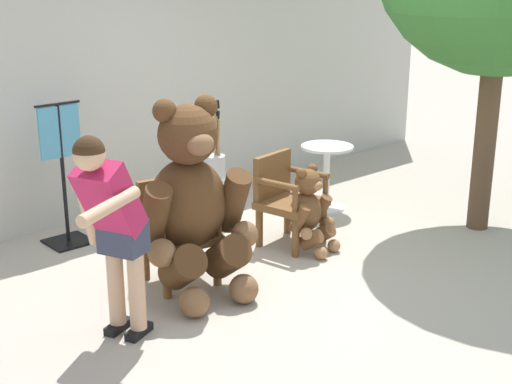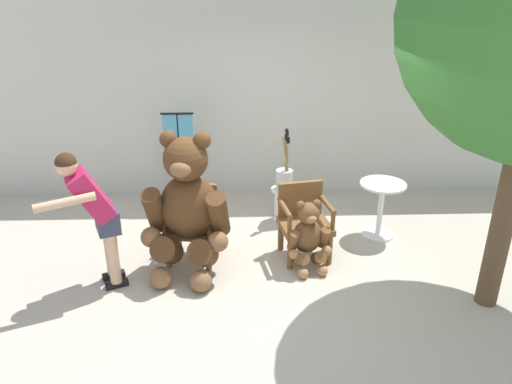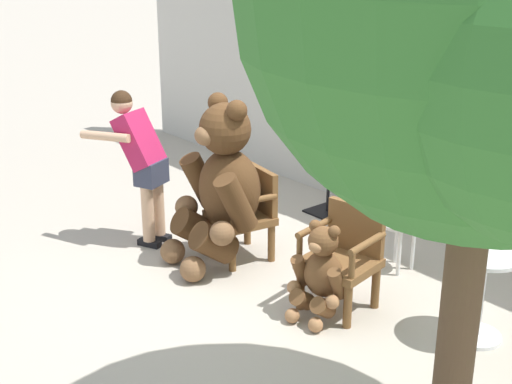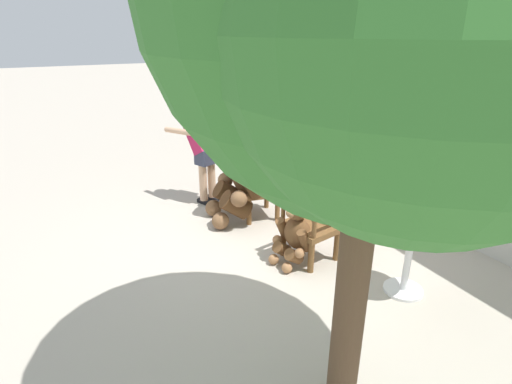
# 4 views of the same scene
# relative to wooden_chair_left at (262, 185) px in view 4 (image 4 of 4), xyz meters

# --- Properties ---
(ground_plane) EXTENTS (60.00, 60.00, 0.00)m
(ground_plane) POSITION_rel_wooden_chair_left_xyz_m (0.64, -0.47, -0.46)
(ground_plane) COLOR #B2A899
(back_wall) EXTENTS (10.00, 0.16, 2.80)m
(back_wall) POSITION_rel_wooden_chair_left_xyz_m (0.64, 1.93, 0.94)
(back_wall) COLOR beige
(back_wall) RESTS_ON ground
(wooden_chair_left) EXTENTS (0.64, 0.61, 0.86)m
(wooden_chair_left) POSITION_rel_wooden_chair_left_xyz_m (0.00, 0.00, 0.00)
(wooden_chair_left) COLOR brown
(wooden_chair_left) RESTS_ON ground
(wooden_chair_right) EXTENTS (0.64, 0.61, 0.86)m
(wooden_chair_right) POSITION_rel_wooden_chair_left_xyz_m (1.28, -0.00, 0.00)
(wooden_chair_right) COLOR brown
(wooden_chair_right) RESTS_ON ground
(teddy_bear_large) EXTENTS (0.98, 0.97, 1.59)m
(teddy_bear_large) POSITION_rel_wooden_chair_left_xyz_m (-0.02, -0.27, 0.32)
(teddy_bear_large) COLOR #4C3019
(teddy_bear_large) RESTS_ON ground
(teddy_bear_small) EXTENTS (0.50, 0.50, 0.82)m
(teddy_bear_small) POSITION_rel_wooden_chair_left_xyz_m (1.30, -0.28, -0.06)
(teddy_bear_small) COLOR brown
(teddy_bear_small) RESTS_ON ground
(person_visitor) EXTENTS (0.71, 0.67, 1.52)m
(person_visitor) POSITION_rel_wooden_chair_left_xyz_m (-0.92, -0.57, 0.45)
(person_visitor) COLOR black
(person_visitor) RESTS_ON ground
(white_stool) EXTENTS (0.34, 0.34, 0.46)m
(white_stool) POSITION_rel_wooden_chair_left_xyz_m (1.12, 0.89, -0.11)
(white_stool) COLOR white
(white_stool) RESTS_ON ground
(brush_bucket) EXTENTS (0.22, 0.22, 0.83)m
(brush_bucket) POSITION_rel_wooden_chair_left_xyz_m (1.13, 0.89, 0.17)
(brush_bucket) COLOR silver
(brush_bucket) RESTS_ON white_stool
(round_side_table) EXTENTS (0.56, 0.56, 0.72)m
(round_side_table) POSITION_rel_wooden_chair_left_xyz_m (2.29, 0.42, -0.01)
(round_side_table) COLOR white
(round_side_table) RESTS_ON ground
(clothing_display_stand) EXTENTS (0.44, 0.40, 1.36)m
(clothing_display_stand) POSITION_rel_wooden_chair_left_xyz_m (-0.28, 1.40, 0.26)
(clothing_display_stand) COLOR black
(clothing_display_stand) RESTS_ON ground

